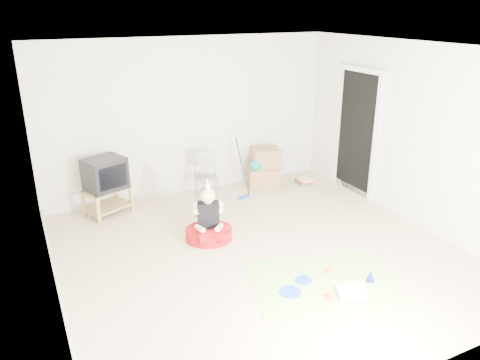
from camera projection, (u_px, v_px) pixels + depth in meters
name	position (u px, v px, depth m)	size (l,w,h in m)	color
ground	(260.00, 252.00, 6.15)	(5.00, 5.00, 0.00)	#CAB091
doorway_recess	(357.00, 134.00, 7.82)	(0.02, 0.90, 2.05)	black
tv_stand	(108.00, 199.00, 7.20)	(0.79, 0.67, 0.42)	olive
crt_tv	(105.00, 174.00, 7.05)	(0.56, 0.47, 0.49)	black
folding_chair	(206.00, 178.00, 7.66)	(0.45, 0.44, 0.83)	gray
cardboard_boxes	(264.00, 169.00, 8.28)	(0.66, 0.56, 0.69)	#946C47
floor_mop	(243.00, 184.00, 7.79)	(0.26, 0.32, 0.99)	blue
book_pile	(303.00, 181.00, 8.52)	(0.28, 0.34, 0.10)	#26723F
seated_woman	(209.00, 227.00, 6.41)	(0.80, 0.80, 0.92)	#A60F11
party_mat	(323.00, 282.00, 5.48)	(1.65, 1.20, 0.01)	#EF327A
birthday_cake	(352.00, 293.00, 5.21)	(0.40, 0.36, 0.15)	white
blue_plate_near	(303.00, 280.00, 5.51)	(0.20, 0.20, 0.01)	#1742B9
blue_plate_far	(290.00, 292.00, 5.28)	(0.25, 0.25, 0.01)	#1742B9
orange_cup_near	(329.00, 270.00, 5.66)	(0.06, 0.06, 0.07)	#FF5E1C
orange_cup_far	(330.00, 296.00, 5.15)	(0.08, 0.08, 0.09)	#FF5E1C
blue_party_hat	(371.00, 275.00, 5.48)	(0.10, 0.10, 0.15)	#1728A6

